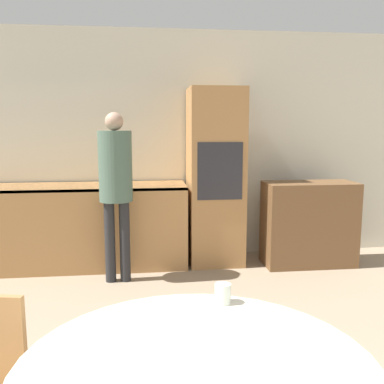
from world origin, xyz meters
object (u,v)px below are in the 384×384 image
object	(u,v)px
person_standing	(116,178)
cup	(223,294)
oven_unit	(215,177)
sideboard	(309,224)

from	to	relation	value
person_standing	cup	distance (m)	2.43
oven_unit	sideboard	distance (m)	1.15
cup	person_standing	bearing A→B (deg)	104.46
sideboard	person_standing	xyz separation A→B (m)	(-2.07, -0.29, 0.57)
sideboard	oven_unit	bearing A→B (deg)	167.85
cup	sideboard	bearing A→B (deg)	60.82
sideboard	person_standing	bearing A→B (deg)	-172.06
sideboard	cup	world-z (taller)	sideboard
oven_unit	person_standing	bearing A→B (deg)	-154.37
oven_unit	sideboard	size ratio (longest dim) A/B	1.96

